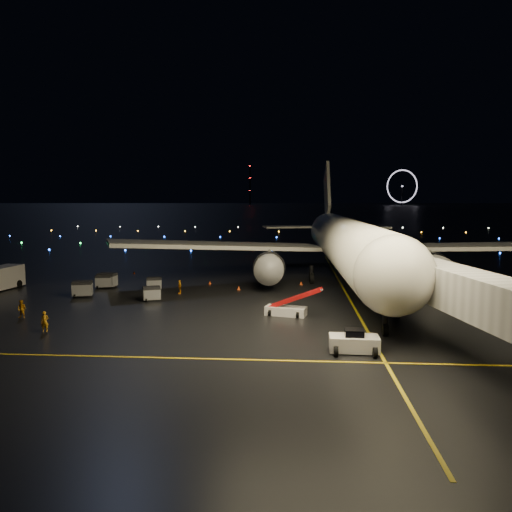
{
  "coord_description": "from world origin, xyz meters",
  "views": [
    {
      "loc": [
        5.22,
        -44.9,
        11.73
      ],
      "look_at": [
        1.17,
        12.0,
        5.0
      ],
      "focal_mm": 35.0,
      "sensor_mm": 36.0,
      "label": 1
    }
  ],
  "objects_px": {
    "crew_a": "(45,322)",
    "crew_c": "(180,287)",
    "belt_loader": "(286,301)",
    "crew_b": "(22,309)",
    "airliner": "(344,215)",
    "baggage_cart_2": "(104,281)",
    "baggage_cart_0": "(154,284)",
    "pushback_tug": "(354,341)",
    "baggage_cart_4": "(82,289)",
    "service_truck": "(0,278)",
    "baggage_cart_3": "(107,280)",
    "baggage_cart_1": "(152,294)"
  },
  "relations": [
    {
      "from": "crew_a",
      "to": "crew_c",
      "type": "height_order",
      "value": "crew_a"
    },
    {
      "from": "belt_loader",
      "to": "crew_b",
      "type": "height_order",
      "value": "belt_loader"
    },
    {
      "from": "airliner",
      "to": "crew_b",
      "type": "distance_m",
      "value": 42.26
    },
    {
      "from": "baggage_cart_2",
      "to": "crew_a",
      "type": "bearing_deg",
      "value": -92.11
    },
    {
      "from": "crew_c",
      "to": "baggage_cart_0",
      "type": "relative_size",
      "value": 0.93
    },
    {
      "from": "pushback_tug",
      "to": "crew_c",
      "type": "relative_size",
      "value": 2.19
    },
    {
      "from": "baggage_cart_4",
      "to": "service_truck",
      "type": "bearing_deg",
      "value": 148.65
    },
    {
      "from": "crew_a",
      "to": "baggage_cart_3",
      "type": "distance_m",
      "value": 21.6
    },
    {
      "from": "baggage_cart_2",
      "to": "baggage_cart_3",
      "type": "height_order",
      "value": "baggage_cart_3"
    },
    {
      "from": "crew_b",
      "to": "baggage_cart_4",
      "type": "xyz_separation_m",
      "value": [
        1.55,
        10.59,
        0.04
      ]
    },
    {
      "from": "pushback_tug",
      "to": "belt_loader",
      "type": "bearing_deg",
      "value": 116.74
    },
    {
      "from": "baggage_cart_0",
      "to": "baggage_cart_1",
      "type": "relative_size",
      "value": 0.97
    },
    {
      "from": "airliner",
      "to": "belt_loader",
      "type": "relative_size",
      "value": 11.03
    },
    {
      "from": "pushback_tug",
      "to": "service_truck",
      "type": "relative_size",
      "value": 0.47
    },
    {
      "from": "airliner",
      "to": "crew_b",
      "type": "xyz_separation_m",
      "value": [
        -33.54,
        -24.34,
        -8.33
      ]
    },
    {
      "from": "service_truck",
      "to": "baggage_cart_4",
      "type": "xyz_separation_m",
      "value": [
        12.42,
        -3.84,
        -0.54
      ]
    },
    {
      "from": "service_truck",
      "to": "baggage_cart_2",
      "type": "height_order",
      "value": "service_truck"
    },
    {
      "from": "pushback_tug",
      "to": "baggage_cart_0",
      "type": "relative_size",
      "value": 2.03
    },
    {
      "from": "belt_loader",
      "to": "baggage_cart_0",
      "type": "bearing_deg",
      "value": 157.96
    },
    {
      "from": "service_truck",
      "to": "baggage_cart_2",
      "type": "bearing_deg",
      "value": 16.96
    },
    {
      "from": "pushback_tug",
      "to": "baggage_cart_4",
      "type": "height_order",
      "value": "baggage_cart_4"
    },
    {
      "from": "airliner",
      "to": "belt_loader",
      "type": "height_order",
      "value": "airliner"
    },
    {
      "from": "service_truck",
      "to": "baggage_cart_1",
      "type": "distance_m",
      "value": 21.9
    },
    {
      "from": "pushback_tug",
      "to": "baggage_cart_3",
      "type": "bearing_deg",
      "value": 140.51
    },
    {
      "from": "baggage_cart_4",
      "to": "airliner",
      "type": "bearing_deg",
      "value": 9.07
    },
    {
      "from": "airliner",
      "to": "crew_b",
      "type": "bearing_deg",
      "value": -145.39
    },
    {
      "from": "baggage_cart_2",
      "to": "baggage_cart_3",
      "type": "relative_size",
      "value": 0.9
    },
    {
      "from": "pushback_tug",
      "to": "service_truck",
      "type": "height_order",
      "value": "service_truck"
    },
    {
      "from": "baggage_cart_1",
      "to": "baggage_cart_3",
      "type": "height_order",
      "value": "baggage_cart_3"
    },
    {
      "from": "belt_loader",
      "to": "crew_c",
      "type": "relative_size",
      "value": 3.46
    },
    {
      "from": "crew_a",
      "to": "crew_c",
      "type": "distance_m",
      "value": 19.65
    },
    {
      "from": "crew_a",
      "to": "baggage_cart_2",
      "type": "xyz_separation_m",
      "value": [
        -2.76,
        21.1,
        -0.06
      ]
    },
    {
      "from": "crew_c",
      "to": "baggage_cart_2",
      "type": "height_order",
      "value": "same"
    },
    {
      "from": "baggage_cart_2",
      "to": "baggage_cart_3",
      "type": "bearing_deg",
      "value": 37.95
    },
    {
      "from": "service_truck",
      "to": "baggage_cart_1",
      "type": "relative_size",
      "value": 4.21
    },
    {
      "from": "crew_a",
      "to": "baggage_cart_3",
      "type": "bearing_deg",
      "value": 83.93
    },
    {
      "from": "pushback_tug",
      "to": "crew_c",
      "type": "height_order",
      "value": "pushback_tug"
    },
    {
      "from": "belt_loader",
      "to": "baggage_cart_4",
      "type": "distance_m",
      "value": 25.34
    },
    {
      "from": "airliner",
      "to": "baggage_cart_0",
      "type": "bearing_deg",
      "value": -162.09
    },
    {
      "from": "belt_loader",
      "to": "crew_b",
      "type": "bearing_deg",
      "value": -158.54
    },
    {
      "from": "pushback_tug",
      "to": "baggage_cart_2",
      "type": "distance_m",
      "value": 38.36
    },
    {
      "from": "baggage_cart_0",
      "to": "airliner",
      "type": "bearing_deg",
      "value": 4.74
    },
    {
      "from": "airliner",
      "to": "baggage_cart_2",
      "type": "bearing_deg",
      "value": -167.31
    },
    {
      "from": "baggage_cart_1",
      "to": "baggage_cart_2",
      "type": "xyz_separation_m",
      "value": [
        -8.42,
        7.42,
        0.04
      ]
    },
    {
      "from": "crew_a",
      "to": "baggage_cart_1",
      "type": "relative_size",
      "value": 0.95
    },
    {
      "from": "pushback_tug",
      "to": "crew_b",
      "type": "relative_size",
      "value": 2.09
    },
    {
      "from": "crew_b",
      "to": "baggage_cart_4",
      "type": "height_order",
      "value": "baggage_cart_4"
    },
    {
      "from": "belt_loader",
      "to": "baggage_cart_1",
      "type": "bearing_deg",
      "value": 173.37
    },
    {
      "from": "crew_c",
      "to": "crew_b",
      "type": "bearing_deg",
      "value": -71.77
    },
    {
      "from": "crew_c",
      "to": "baggage_cart_1",
      "type": "bearing_deg",
      "value": -56.23
    }
  ]
}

